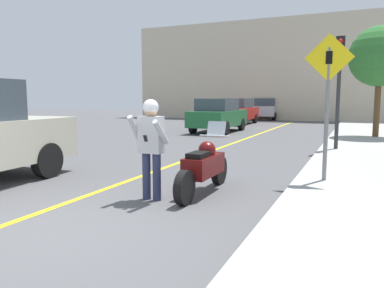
{
  "coord_description": "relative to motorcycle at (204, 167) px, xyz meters",
  "views": [
    {
      "loc": [
        3.73,
        -3.44,
        1.72
      ],
      "look_at": [
        0.9,
        2.89,
        0.86
      ],
      "focal_mm": 35.0,
      "sensor_mm": 36.0,
      "label": 1
    }
  ],
  "objects": [
    {
      "name": "ground_plane",
      "position": [
        -1.22,
        -2.7,
        -0.49
      ],
      "size": [
        80.0,
        80.0,
        0.0
      ],
      "primitive_type": "plane",
      "color": "#4C4C4F"
    },
    {
      "name": "road_center_line",
      "position": [
        -1.82,
        3.3,
        -0.49
      ],
      "size": [
        0.12,
        36.0,
        0.01
      ],
      "color": "yellow",
      "rests_on": "ground"
    },
    {
      "name": "building_backdrop",
      "position": [
        -1.22,
        23.3,
        3.36
      ],
      "size": [
        28.0,
        1.2,
        7.7
      ],
      "color": "beige",
      "rests_on": "ground"
    },
    {
      "name": "motorcycle",
      "position": [
        0.0,
        0.0,
        0.0
      ],
      "size": [
        0.62,
        2.2,
        1.27
      ],
      "color": "black",
      "rests_on": "ground"
    },
    {
      "name": "person_biker",
      "position": [
        -0.64,
        -0.77,
        0.55
      ],
      "size": [
        0.59,
        0.47,
        1.7
      ],
      "color": "#282D4C",
      "rests_on": "ground"
    },
    {
      "name": "crossing_sign",
      "position": [
        1.93,
        1.55,
        1.32
      ],
      "size": [
        0.91,
        0.08,
        2.83
      ],
      "color": "slate",
      "rests_on": "sidewalk_curb"
    },
    {
      "name": "traffic_light",
      "position": [
        1.87,
        6.53,
        2.06
      ],
      "size": [
        0.26,
        0.3,
        3.5
      ],
      "color": "#2D2D30",
      "rests_on": "sidewalk_curb"
    },
    {
      "name": "street_tree",
      "position": [
        3.17,
        11.2,
        2.89
      ],
      "size": [
        2.46,
        2.46,
        4.53
      ],
      "color": "brown",
      "rests_on": "sidewalk_curb"
    },
    {
      "name": "parked_car_green",
      "position": [
        -3.98,
        11.62,
        0.37
      ],
      "size": [
        1.88,
        4.2,
        1.68
      ],
      "color": "black",
      "rests_on": "ground"
    },
    {
      "name": "parked_car_red",
      "position": [
        -4.81,
        17.58,
        0.37
      ],
      "size": [
        1.88,
        4.2,
        1.68
      ],
      "color": "black",
      "rests_on": "ground"
    },
    {
      "name": "parked_car_silver",
      "position": [
        -4.21,
        23.68,
        0.37
      ],
      "size": [
        1.88,
        4.2,
        1.68
      ],
      "color": "black",
      "rests_on": "ground"
    }
  ]
}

